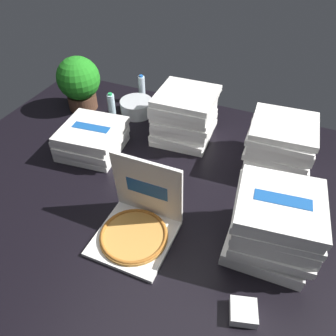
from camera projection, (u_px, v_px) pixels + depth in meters
The scene contains 12 objects.
ground_plane at pixel (162, 195), 2.13m from camera, with size 3.20×2.40×0.02m, color black.
open_pizza_box at pixel (137, 224), 1.84m from camera, with size 0.42×0.43×0.44m.
pizza_stack_left_mid at pixel (274, 225), 1.70m from camera, with size 0.48×0.47×0.38m.
pizza_stack_center_near at pixel (92, 139), 2.39m from camera, with size 0.48×0.47×0.21m.
pizza_stack_right_far at pixel (185, 116), 2.47m from camera, with size 0.47×0.47×0.38m.
pizza_stack_left_far at pixel (279, 145), 2.24m from camera, with size 0.47×0.48×0.34m.
ice_bucket at pixel (137, 107), 2.80m from camera, with size 0.28×0.28×0.12m, color #B7BABF.
water_bottle_0 at pixel (142, 89), 2.93m from camera, with size 0.06×0.06×0.24m.
water_bottle_1 at pixel (112, 107), 2.70m from camera, with size 0.06×0.06×0.24m.
water_bottle_2 at pixel (165, 107), 2.70m from camera, with size 0.06×0.06×0.24m.
potted_plant at pixel (79, 82), 2.76m from camera, with size 0.36×0.36×0.46m.
napkin_pile at pixel (243, 312), 1.52m from camera, with size 0.12×0.12×0.05m, color white.
Camera 1 is at (0.62, -1.34, 1.53)m, focal length 35.21 mm.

